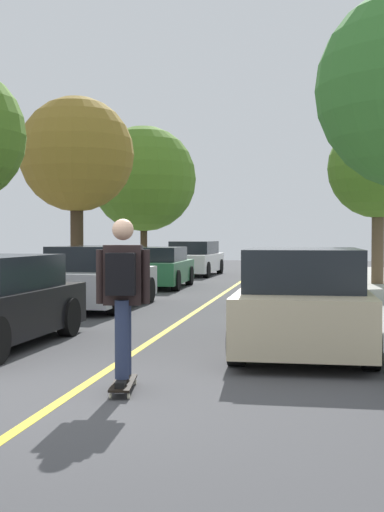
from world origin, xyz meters
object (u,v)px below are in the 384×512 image
(parked_car_left_far, at_px, (157,268))
(street_tree_left_far, at_px, (144,179))
(parked_car_right_near, at_px, (306,278))
(street_tree_right_near, at_px, (378,169))
(parked_car_left_farthest, at_px, (194,259))
(skateboard, at_px, (123,383))
(skateboarder, at_px, (123,290))
(street_tree_left_near, at_px, (77,155))
(parked_car_left_near, at_px, (97,278))
(parked_car_right_nearest, at_px, (303,301))

(parked_car_left_far, bearing_deg, street_tree_left_far, 107.16)
(parked_car_right_near, bearing_deg, street_tree_right_near, 70.69)
(parked_car_left_farthest, bearing_deg, parked_car_right_near, -68.94)
(parked_car_right_near, height_order, skateboard, parked_car_right_near)
(skateboarder, bearing_deg, parked_car_right_near, 78.45)
(parked_car_left_far, bearing_deg, skateboarder, -78.70)
(parked_car_left_farthest, height_order, parked_car_right_near, parked_car_left_farthest)
(parked_car_left_farthest, height_order, street_tree_left_near, street_tree_left_near)
(parked_car_right_near, distance_m, street_tree_left_near, 8.80)
(parked_car_left_farthest, height_order, skateboarder, skateboarder)
(parked_car_left_farthest, relative_size, street_tree_right_near, 0.87)
(parked_car_left_near, distance_m, parked_car_left_farthest, 13.42)
(parked_car_left_far, height_order, street_tree_left_far, street_tree_left_far)
(parked_car_left_far, height_order, parked_car_right_near, parked_car_right_near)
(parked_car_left_far, distance_m, parked_car_right_near, 7.16)
(parked_car_right_nearest, xyz_separation_m, street_tree_left_near, (-7.03, 10.00, 3.46))
(parked_car_left_farthest, bearing_deg, skateboard, -82.36)
(parked_car_left_farthest, distance_m, skateboarder, 21.82)
(parked_car_left_near, xyz_separation_m, parked_car_right_nearest, (4.78, -5.03, 0.02))
(parked_car_right_nearest, xyz_separation_m, skateboard, (-1.88, -3.14, -0.63))
(parked_car_right_nearest, bearing_deg, parked_car_left_far, 112.83)
(parked_car_left_farthest, relative_size, skateboarder, 2.63)
(street_tree_right_near, xyz_separation_m, skateboard, (-4.13, -15.57, -3.75))
(parked_car_left_farthest, distance_m, parked_car_right_near, 13.31)
(parked_car_left_near, xyz_separation_m, skateboarder, (2.90, -8.20, 0.40))
(parked_car_right_near, distance_m, skateboard, 9.38)
(parked_car_left_near, height_order, parked_car_left_far, parked_car_left_near)
(parked_car_right_nearest, bearing_deg, parked_car_right_near, 89.99)
(parked_car_left_near, height_order, street_tree_left_near, street_tree_left_near)
(parked_car_right_near, bearing_deg, parked_car_right_nearest, -90.01)
(parked_car_left_far, distance_m, parked_car_right_nearest, 12.33)
(parked_car_left_near, bearing_deg, street_tree_left_far, 99.37)
(parked_car_left_far, distance_m, street_tree_left_far, 8.38)
(street_tree_right_near, bearing_deg, parked_car_left_near, -133.51)
(street_tree_right_near, bearing_deg, parked_car_left_far, -171.36)
(street_tree_right_near, height_order, skateboard, street_tree_right_near)
(parked_car_left_far, height_order, skateboard, parked_car_left_far)
(skateboarder, bearing_deg, skateboard, 98.80)
(parked_car_left_far, height_order, parked_car_right_nearest, parked_car_right_nearest)
(parked_car_right_nearest, height_order, street_tree_left_far, street_tree_left_far)
(parked_car_left_near, xyz_separation_m, parked_car_right_near, (4.78, 1.00, -0.01))
(parked_car_left_near, relative_size, street_tree_left_far, 0.68)
(street_tree_right_near, bearing_deg, parked_car_right_near, -109.31)
(street_tree_right_near, bearing_deg, parked_car_right_nearest, -100.23)
(skateboard, bearing_deg, parked_car_left_far, 101.30)
(parked_car_left_near, xyz_separation_m, parked_car_left_far, (0.00, 6.34, -0.04))
(parked_car_right_nearest, height_order, street_tree_right_near, street_tree_right_near)
(street_tree_left_near, xyz_separation_m, skateboarder, (5.15, -13.17, -3.08))
(parked_car_left_farthest, distance_m, street_tree_left_far, 4.11)
(street_tree_right_near, bearing_deg, skateboarder, -104.80)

